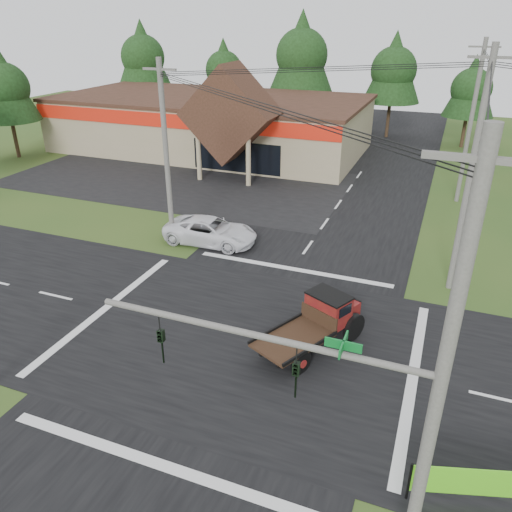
% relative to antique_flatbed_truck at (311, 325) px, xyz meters
% --- Properties ---
extents(ground, '(120.00, 120.00, 0.00)m').
position_rel_antique_flatbed_truck_xyz_m(ground, '(-2.82, -0.54, -1.08)').
color(ground, '#284A1A').
rests_on(ground, ground).
extents(road_ns, '(12.00, 120.00, 0.02)m').
position_rel_antique_flatbed_truck_xyz_m(road_ns, '(-2.82, -0.54, -1.07)').
color(road_ns, black).
rests_on(road_ns, ground).
extents(road_ew, '(120.00, 12.00, 0.02)m').
position_rel_antique_flatbed_truck_xyz_m(road_ew, '(-2.82, -0.54, -1.07)').
color(road_ew, black).
rests_on(road_ew, ground).
extents(parking_apron, '(28.00, 14.00, 0.02)m').
position_rel_antique_flatbed_truck_xyz_m(parking_apron, '(-16.82, 18.46, -1.07)').
color(parking_apron, black).
rests_on(parking_apron, ground).
extents(cvs_building, '(30.40, 18.20, 9.19)m').
position_rel_antique_flatbed_truck_xyz_m(cvs_building, '(-18.52, 29.03, 1.70)').
color(cvs_building, tan).
rests_on(cvs_building, ground).
extents(traffic_signal_mast, '(8.12, 0.24, 7.00)m').
position_rel_antique_flatbed_truck_xyz_m(traffic_signal_mast, '(3.00, -8.04, 3.35)').
color(traffic_signal_mast, '#595651').
rests_on(traffic_signal_mast, ground).
extents(utility_pole_nr, '(2.00, 0.30, 11.00)m').
position_rel_antique_flatbed_truck_xyz_m(utility_pole_nr, '(4.68, -8.04, 4.56)').
color(utility_pole_nr, '#595651').
rests_on(utility_pole_nr, ground).
extents(utility_pole_nw, '(2.00, 0.30, 10.50)m').
position_rel_antique_flatbed_truck_xyz_m(utility_pole_nw, '(-10.82, 7.46, 4.31)').
color(utility_pole_nw, '#595651').
rests_on(utility_pole_nw, ground).
extents(utility_pole_ne, '(2.00, 0.30, 11.50)m').
position_rel_antique_flatbed_truck_xyz_m(utility_pole_ne, '(5.18, 7.46, 4.81)').
color(utility_pole_ne, '#595651').
rests_on(utility_pole_ne, ground).
extents(utility_pole_n, '(2.00, 0.30, 11.20)m').
position_rel_antique_flatbed_truck_xyz_m(utility_pole_n, '(5.18, 21.46, 4.66)').
color(utility_pole_n, '#595651').
rests_on(utility_pole_n, ground).
extents(tree_row_a, '(6.72, 6.72, 12.12)m').
position_rel_antique_flatbed_truck_xyz_m(tree_row_a, '(-32.82, 39.46, 6.97)').
color(tree_row_a, '#332316').
rests_on(tree_row_a, ground).
extents(tree_row_b, '(5.60, 5.60, 10.10)m').
position_rel_antique_flatbed_truck_xyz_m(tree_row_b, '(-22.82, 41.46, 5.62)').
color(tree_row_b, '#332316').
rests_on(tree_row_b, ground).
extents(tree_row_c, '(7.28, 7.28, 13.13)m').
position_rel_antique_flatbed_truck_xyz_m(tree_row_c, '(-12.82, 40.46, 7.64)').
color(tree_row_c, '#332316').
rests_on(tree_row_c, ground).
extents(tree_row_d, '(6.16, 6.16, 11.11)m').
position_rel_antique_flatbed_truck_xyz_m(tree_row_d, '(-2.82, 41.46, 6.30)').
color(tree_row_d, '#332316').
rests_on(tree_row_d, ground).
extents(tree_row_e, '(5.04, 5.04, 9.09)m').
position_rel_antique_flatbed_truck_xyz_m(tree_row_e, '(5.18, 39.46, 4.95)').
color(tree_row_e, '#332316').
rests_on(tree_row_e, ground).
extents(tree_side_w, '(5.60, 5.60, 10.10)m').
position_rel_antique_flatbed_truck_xyz_m(tree_side_w, '(-34.82, 19.46, 5.62)').
color(tree_side_w, '#332316').
rests_on(tree_side_w, ground).
extents(antique_flatbed_truck, '(4.03, 5.51, 2.16)m').
position_rel_antique_flatbed_truck_xyz_m(antique_flatbed_truck, '(0.00, 0.00, 0.00)').
color(antique_flatbed_truck, '#5F0D14').
rests_on(antique_flatbed_truck, ground).
extents(roadside_banner, '(3.90, 1.27, 1.38)m').
position_rel_antique_flatbed_truck_xyz_m(roadside_banner, '(6.42, -5.42, -0.39)').
color(roadside_banner, '#56C51A').
rests_on(roadside_banner, ground).
extents(white_pickup, '(5.68, 2.77, 1.55)m').
position_rel_antique_flatbed_truck_xyz_m(white_pickup, '(-8.49, 8.00, -0.30)').
color(white_pickup, white).
rests_on(white_pickup, ground).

